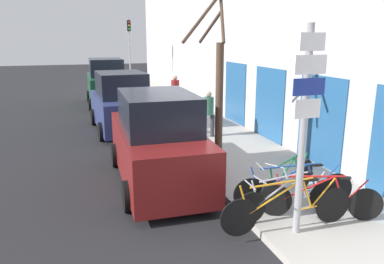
# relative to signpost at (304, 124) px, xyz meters

# --- Properties ---
(ground_plane) EXTENTS (80.00, 80.00, 0.00)m
(ground_plane) POSITION_rel_signpost_xyz_m (-1.59, 8.09, -2.11)
(ground_plane) COLOR black
(sidewalk_curb) EXTENTS (3.20, 32.00, 0.15)m
(sidewalk_curb) POSITION_rel_signpost_xyz_m (1.01, 10.89, -2.04)
(sidewalk_curb) COLOR #ADA89E
(sidewalk_curb) RESTS_ON ground
(building_facade) EXTENTS (0.23, 32.00, 6.50)m
(building_facade) POSITION_rel_signpost_xyz_m (2.76, 10.81, 1.11)
(building_facade) COLOR #BCBCC1
(building_facade) RESTS_ON ground
(signpost) EXTENTS (0.58, 0.14, 3.56)m
(signpost) POSITION_rel_signpost_xyz_m (0.00, 0.00, 0.00)
(signpost) COLOR #939399
(signpost) RESTS_ON sidewalk_curb
(bicycle_0) EXTENTS (2.54, 0.44, 0.94)m
(bicycle_0) POSITION_rel_signpost_xyz_m (-0.10, 0.16, -1.56)
(bicycle_0) COLOR black
(bicycle_0) RESTS_ON sidewalk_curb
(bicycle_1) EXTENTS (2.10, 0.98, 0.88)m
(bicycle_1) POSITION_rel_signpost_xyz_m (0.70, 0.33, -1.58)
(bicycle_1) COLOR black
(bicycle_1) RESTS_ON sidewalk_curb
(bicycle_2) EXTENTS (2.25, 0.44, 0.86)m
(bicycle_2) POSITION_rel_signpost_xyz_m (0.18, 0.59, -1.59)
(bicycle_2) COLOR black
(bicycle_2) RESTS_ON sidewalk_curb
(bicycle_3) EXTENTS (2.46, 0.56, 0.93)m
(bicycle_3) POSITION_rel_signpost_xyz_m (0.49, 0.88, -1.56)
(bicycle_3) COLOR black
(bicycle_3) RESTS_ON sidewalk_curb
(bicycle_4) EXTENTS (1.94, 1.12, 0.89)m
(bicycle_4) POSITION_rel_signpost_xyz_m (0.66, 1.35, -1.58)
(bicycle_4) COLOR black
(bicycle_4) RESTS_ON sidewalk_curb
(parked_car_0) EXTENTS (2.10, 4.68, 2.25)m
(parked_car_0) POSITION_rel_signpost_xyz_m (-1.71, 3.42, -1.09)
(parked_car_0) COLOR maroon
(parked_car_0) RESTS_ON ground
(parked_car_1) EXTENTS (2.21, 4.30, 2.25)m
(parked_car_1) POSITION_rel_signpost_xyz_m (-1.85, 9.08, -1.09)
(parked_car_1) COLOR navy
(parked_car_1) RESTS_ON ground
(parked_car_2) EXTENTS (2.07, 4.60, 2.44)m
(parked_car_2) POSITION_rel_signpost_xyz_m (-1.85, 15.03, -1.00)
(parked_car_2) COLOR #144728
(parked_car_2) RESTS_ON ground
(pedestrian_near) EXTENTS (0.45, 0.38, 1.70)m
(pedestrian_near) POSITION_rel_signpost_xyz_m (0.88, 11.27, -0.98)
(pedestrian_near) COLOR #1E2338
(pedestrian_near) RESTS_ON sidewalk_curb
(pedestrian_far) EXTENTS (0.40, 0.35, 1.58)m
(pedestrian_far) POSITION_rel_signpost_xyz_m (0.81, 6.70, -1.05)
(pedestrian_far) COLOR #333338
(pedestrian_far) RESTS_ON sidewalk_curb
(street_tree) EXTENTS (1.17, 1.77, 4.39)m
(street_tree) POSITION_rel_signpost_xyz_m (-0.13, 3.53, -0.00)
(street_tree) COLOR #4C3828
(street_tree) RESTS_ON sidewalk_curb
(traffic_light) EXTENTS (0.20, 0.30, 4.50)m
(traffic_light) POSITION_rel_signpost_xyz_m (-0.05, 18.44, 0.92)
(traffic_light) COLOR #939399
(traffic_light) RESTS_ON sidewalk_curb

